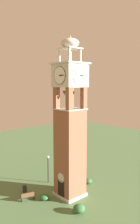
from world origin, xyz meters
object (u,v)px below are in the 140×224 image
Objects in this scene: lamp_post at (48,164)px; trash_bin at (25,189)px; clock_tower at (70,131)px; park_bench at (28,196)px.

trash_bin is (0.27, -3.78, -2.19)m from lamp_post.
clock_tower is at bearing -2.06° from lamp_post.
park_bench reaches higher than trash_bin.
clock_tower is 9.33m from trash_bin.
clock_tower reaches higher than trash_bin.
trash_bin is (-2.07, 0.78, -0.08)m from park_bench.
trash_bin is at bearing -140.12° from clock_tower.
lamp_post is (-4.60, 0.17, -5.24)m from clock_tower.
park_bench is at bearing -62.84° from lamp_post.
lamp_post reaches higher than trash_bin.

